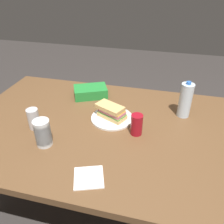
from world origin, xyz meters
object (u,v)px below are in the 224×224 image
at_px(water_bottle_tall, 185,100).
at_px(soda_can_silver, 34,119).
at_px(paper_plate, 112,118).
at_px(sandwich, 111,112).
at_px(soda_can_red, 137,125).
at_px(dining_table, 112,138).
at_px(plastic_cup_stack, 43,133).
at_px(chip_bag, 91,92).

bearing_deg(water_bottle_tall, soda_can_silver, 22.18).
xyz_separation_m(paper_plate, soda_can_silver, (0.41, 0.19, 0.06)).
relative_size(sandwich, soda_can_red, 1.69).
xyz_separation_m(dining_table, soda_can_silver, (0.44, 0.11, 0.14)).
bearing_deg(dining_table, soda_can_red, 169.46).
distance_m(paper_plate, plastic_cup_stack, 0.43).
bearing_deg(chip_bag, water_bottle_tall, 145.95).
xyz_separation_m(paper_plate, chip_bag, (0.22, -0.25, 0.03)).
relative_size(dining_table, paper_plate, 6.99).
distance_m(paper_plate, soda_can_silver, 0.46).
xyz_separation_m(water_bottle_tall, soda_can_silver, (0.84, 0.34, -0.05)).
bearing_deg(paper_plate, sandwich, 0.92).
relative_size(chip_bag, water_bottle_tall, 0.99).
height_order(sandwich, water_bottle_tall, water_bottle_tall).
xyz_separation_m(soda_can_red, soda_can_silver, (0.58, 0.09, 0.00)).
height_order(dining_table, soda_can_silver, soda_can_silver).
bearing_deg(dining_table, chip_bag, -53.65).
distance_m(water_bottle_tall, soda_can_silver, 0.91).
bearing_deg(dining_table, water_bottle_tall, -150.18).
relative_size(soda_can_red, water_bottle_tall, 0.52).
distance_m(sandwich, water_bottle_tall, 0.46).
xyz_separation_m(dining_table, sandwich, (0.03, -0.08, 0.13)).
bearing_deg(soda_can_red, plastic_cup_stack, 24.64).
bearing_deg(paper_plate, plastic_cup_stack, 47.88).
distance_m(sandwich, chip_bag, 0.33).
height_order(sandwich, soda_can_silver, soda_can_silver).
xyz_separation_m(sandwich, plastic_cup_stack, (0.28, 0.32, 0.02)).
bearing_deg(water_bottle_tall, paper_plate, 19.16).
relative_size(soda_can_red, soda_can_silver, 1.00).
distance_m(dining_table, sandwich, 0.16).
height_order(dining_table, soda_can_red, soda_can_red).
xyz_separation_m(paper_plate, plastic_cup_stack, (0.29, 0.32, 0.07)).
relative_size(plastic_cup_stack, soda_can_silver, 1.22).
bearing_deg(plastic_cup_stack, dining_table, -142.85).
relative_size(dining_table, chip_bag, 7.84).
bearing_deg(soda_can_silver, paper_plate, -154.86).
bearing_deg(paper_plate, soda_can_silver, 25.14).
xyz_separation_m(dining_table, water_bottle_tall, (-0.40, -0.23, 0.19)).
height_order(sandwich, plastic_cup_stack, plastic_cup_stack).
relative_size(sandwich, plastic_cup_stack, 1.38).
xyz_separation_m(chip_bag, soda_can_silver, (0.19, 0.45, 0.03)).
height_order(chip_bag, water_bottle_tall, water_bottle_tall).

